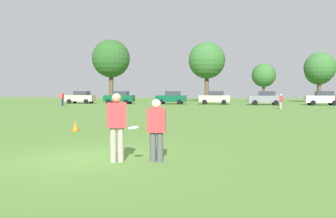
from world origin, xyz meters
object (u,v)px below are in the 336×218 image
(player_thrower, at_px, (117,123))
(bystander_sideline_watcher, at_px, (62,98))
(player_defender, at_px, (156,127))
(parked_car_center, at_px, (172,98))
(traffic_cone, at_px, (75,126))
(parked_car_near_right, at_px, (265,98))
(bystander_far_jogger, at_px, (281,101))
(parked_car_mid_left, at_px, (120,97))
(parked_car_mid_right, at_px, (215,98))
(frisbee, at_px, (133,128))
(parked_car_far_right, at_px, (322,98))
(parked_car_near_left, at_px, (81,97))

(player_thrower, distance_m, bystander_sideline_watcher, 37.60)
(player_defender, relative_size, parked_car_center, 0.37)
(traffic_cone, height_order, parked_car_near_right, parked_car_near_right)
(bystander_far_jogger, bearing_deg, parked_car_center, 141.47)
(parked_car_mid_left, relative_size, parked_car_mid_right, 1.00)
(frisbee, bearing_deg, parked_car_far_right, 74.72)
(player_thrower, height_order, parked_car_near_left, parked_car_near_left)
(bystander_sideline_watcher, bearing_deg, frisbee, -57.32)
(parked_car_near_right, xyz_separation_m, bystander_far_jogger, (1.27, -10.72, -0.06))
(parked_car_mid_right, bearing_deg, bystander_far_jogger, -55.74)
(player_thrower, distance_m, traffic_cone, 7.74)
(frisbee, height_order, parked_car_near_left, parked_car_near_left)
(player_defender, xyz_separation_m, bystander_sideline_watcher, (-21.00, 31.54, 0.06))
(parked_car_mid_right, bearing_deg, player_defender, -85.77)
(parked_car_near_right, bearing_deg, parked_car_far_right, 7.30)
(player_thrower, xyz_separation_m, parked_car_near_right, (4.64, 40.06, -0.06))
(frisbee, distance_m, bystander_far_jogger, 30.06)
(player_defender, height_order, parked_car_far_right, parked_car_far_right)
(player_thrower, bearing_deg, parked_car_near_left, 118.59)
(parked_car_center, bearing_deg, bystander_far_jogger, -38.53)
(player_defender, distance_m, parked_car_near_right, 39.95)
(parked_car_near_left, bearing_deg, player_thrower, -61.41)
(parked_car_center, relative_size, parked_car_near_right, 1.00)
(parked_car_mid_right, xyz_separation_m, bystander_far_jogger, (7.95, -11.68, -0.06))
(parked_car_near_right, bearing_deg, parked_car_near_left, -179.05)
(parked_car_mid_left, height_order, parked_car_mid_right, same)
(bystander_sideline_watcher, bearing_deg, parked_car_mid_left, 59.77)
(frisbee, xyz_separation_m, bystander_far_jogger, (5.38, 29.57, -0.05))
(parked_car_near_right, height_order, bystander_far_jogger, parked_car_near_right)
(frisbee, relative_size, parked_car_mid_left, 0.06)
(parked_car_near_left, xyz_separation_m, bystander_sideline_watcher, (1.56, -7.81, 0.03))
(traffic_cone, distance_m, bystander_far_jogger, 25.35)
(parked_car_center, distance_m, bystander_far_jogger, 17.84)
(parked_car_near_left, height_order, parked_car_mid_left, same)
(bystander_sideline_watcher, xyz_separation_m, bystander_far_jogger, (25.94, -2.48, -0.09))
(parked_car_far_right, bearing_deg, traffic_cone, -115.14)
(parked_car_near_left, xyz_separation_m, parked_car_mid_right, (19.55, 1.39, 0.00))
(frisbee, bearing_deg, parked_car_mid_left, 111.88)
(parked_car_near_left, distance_m, parked_car_near_right, 26.23)
(traffic_cone, xyz_separation_m, parked_car_mid_right, (2.47, 34.78, 0.69))
(player_thrower, height_order, player_defender, player_thrower)
(parked_car_near_right, xyz_separation_m, parked_car_far_right, (7.15, 0.92, 0.00))
(parked_car_center, height_order, parked_car_far_right, same)
(frisbee, bearing_deg, player_thrower, 156.01)
(traffic_cone, bearing_deg, parked_car_near_left, 117.09)
(parked_car_near_right, distance_m, bystander_far_jogger, 10.80)
(player_thrower, bearing_deg, bystander_far_jogger, 78.62)
(traffic_cone, xyz_separation_m, parked_car_far_right, (16.30, 34.74, 0.69))
(frisbee, xyz_separation_m, traffic_cone, (-5.04, 6.47, -0.69))
(player_thrower, bearing_deg, frisbee, -23.99)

